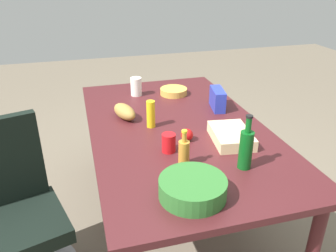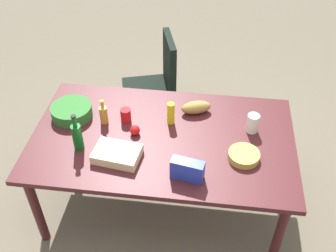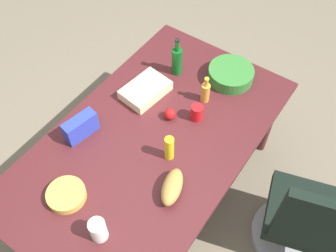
% 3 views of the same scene
% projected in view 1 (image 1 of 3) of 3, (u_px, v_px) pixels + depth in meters
% --- Properties ---
extents(ground_plane, '(10.00, 10.00, 0.00)m').
position_uv_depth(ground_plane, '(176.00, 216.00, 2.61)').
color(ground_plane, '#6C6150').
extents(conference_table, '(1.95, 1.14, 0.77)m').
position_uv_depth(conference_table, '(177.00, 136.00, 2.30)').
color(conference_table, '#46191D').
rests_on(conference_table, ground).
extents(office_chair, '(0.60, 0.60, 0.99)m').
position_uv_depth(office_chair, '(20.00, 225.00, 1.99)').
color(office_chair, gray).
rests_on(office_chair, ground).
extents(chip_bowl, '(0.27, 0.27, 0.05)m').
position_uv_depth(chip_bowl, '(174.00, 91.00, 2.81)').
color(chip_bowl, gold).
rests_on(chip_bowl, conference_table).
extents(dressing_bottle, '(0.07, 0.07, 0.21)m').
position_uv_depth(dressing_bottle, '(184.00, 152.00, 1.80)').
color(dressing_bottle, '#C7862F').
rests_on(dressing_bottle, conference_table).
extents(red_solo_cup, '(0.08, 0.08, 0.11)m').
position_uv_depth(red_solo_cup, '(169.00, 143.00, 1.95)').
color(red_solo_cup, red).
rests_on(red_solo_cup, conference_table).
extents(bread_loaf, '(0.26, 0.18, 0.10)m').
position_uv_depth(bread_loaf, '(125.00, 112.00, 2.37)').
color(bread_loaf, olive).
rests_on(bread_loaf, conference_table).
extents(chip_bag_blue, '(0.23, 0.12, 0.15)m').
position_uv_depth(chip_bag_blue, '(217.00, 99.00, 2.52)').
color(chip_bag_blue, '#2839B3').
rests_on(chip_bag_blue, conference_table).
extents(mayo_jar, '(0.10, 0.10, 0.15)m').
position_uv_depth(mayo_jar, '(136.00, 87.00, 2.78)').
color(mayo_jar, white).
rests_on(mayo_jar, conference_table).
extents(wine_bottle, '(0.09, 0.09, 0.30)m').
position_uv_depth(wine_bottle, '(246.00, 148.00, 1.77)').
color(wine_bottle, '#0D5219').
rests_on(wine_bottle, conference_table).
extents(mustard_bottle, '(0.06, 0.06, 0.18)m').
position_uv_depth(mustard_bottle, '(151.00, 114.00, 2.23)').
color(mustard_bottle, yellow).
rests_on(mustard_bottle, conference_table).
extents(apple_red, '(0.09, 0.09, 0.08)m').
position_uv_depth(apple_red, '(187.00, 135.00, 2.07)').
color(apple_red, red).
rests_on(apple_red, conference_table).
extents(sheet_cake, '(0.35, 0.26, 0.07)m').
position_uv_depth(sheet_cake, '(231.00, 136.00, 2.07)').
color(sheet_cake, beige).
rests_on(sheet_cake, conference_table).
extents(salad_bowl, '(0.38, 0.38, 0.09)m').
position_uv_depth(salad_bowl, '(193.00, 188.00, 1.57)').
color(salad_bowl, '#2E6C2C').
rests_on(salad_bowl, conference_table).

